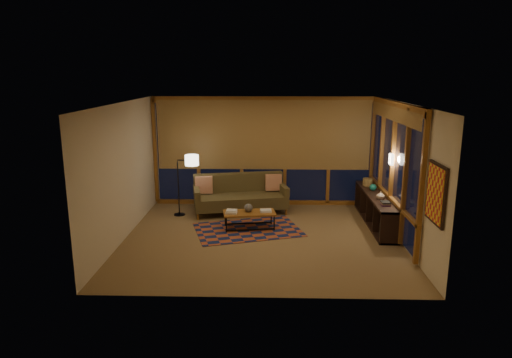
{
  "coord_description": "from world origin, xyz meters",
  "views": [
    {
      "loc": [
        0.14,
        -8.7,
        3.28
      ],
      "look_at": [
        -0.12,
        0.3,
        1.16
      ],
      "focal_mm": 32.0,
      "sensor_mm": 36.0,
      "label": 1
    }
  ],
  "objects_px": {
    "sofa": "(240,195)",
    "bookshelf": "(375,209)",
    "coffee_table": "(249,220)",
    "floor_lamp": "(178,185)"
  },
  "relations": [
    {
      "from": "floor_lamp",
      "to": "coffee_table",
      "type": "bearing_deg",
      "value": -28.83
    },
    {
      "from": "coffee_table",
      "to": "bookshelf",
      "type": "distance_m",
      "value": 2.79
    },
    {
      "from": "coffee_table",
      "to": "bookshelf",
      "type": "bearing_deg",
      "value": 0.11
    },
    {
      "from": "sofa",
      "to": "coffee_table",
      "type": "xyz_separation_m",
      "value": [
        0.26,
        -1.12,
        -0.26
      ]
    },
    {
      "from": "sofa",
      "to": "bookshelf",
      "type": "distance_m",
      "value": 3.1
    },
    {
      "from": "sofa",
      "to": "coffee_table",
      "type": "relative_size",
      "value": 1.97
    },
    {
      "from": "sofa",
      "to": "floor_lamp",
      "type": "relative_size",
      "value": 1.5
    },
    {
      "from": "floor_lamp",
      "to": "sofa",
      "type": "bearing_deg",
      "value": 8.09
    },
    {
      "from": "coffee_table",
      "to": "floor_lamp",
      "type": "bearing_deg",
      "value": 143.33
    },
    {
      "from": "floor_lamp",
      "to": "bookshelf",
      "type": "xyz_separation_m",
      "value": [
        4.45,
        -0.49,
        -0.39
      ]
    }
  ]
}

